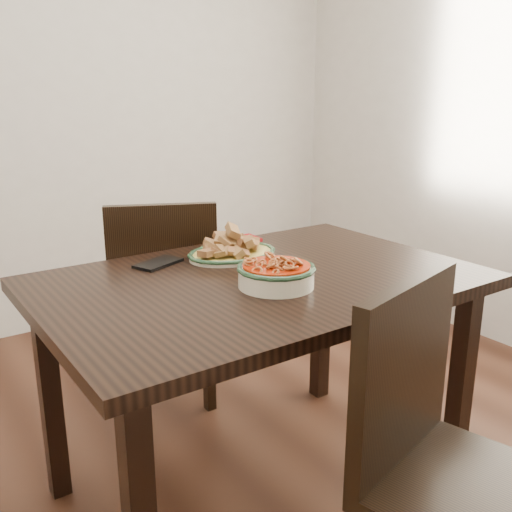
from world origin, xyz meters
TOP-DOWN VIEW (x-y plane):
  - floor at (0.00, 0.00)m, footprint 3.50×3.50m
  - wall_back at (0.00, 1.75)m, footprint 3.50×0.10m
  - dining_table at (0.02, -0.05)m, footprint 1.32×0.88m
  - chair_far at (0.01, 0.62)m, footprint 0.56×0.56m
  - chair_near at (0.05, -0.72)m, footprint 0.51×0.51m
  - fish_plate at (0.07, 0.18)m, footprint 0.31×0.24m
  - noodle_bowl at (0.01, -0.15)m, footprint 0.23×0.23m
  - smartphone at (-0.18, 0.24)m, footprint 0.18×0.14m
  - napkin at (0.22, 0.35)m, footprint 0.12×0.10m

SIDE VIEW (x-z plane):
  - floor at x=0.00m, z-range 0.00..0.00m
  - chair_far at x=0.01m, z-range 0.05..0.94m
  - chair_near at x=0.05m, z-range 0.05..0.94m
  - dining_table at x=0.02m, z-range 0.29..1.04m
  - smartphone at x=-0.18m, z-range 0.75..0.76m
  - napkin at x=0.22m, z-range 0.75..0.76m
  - noodle_bowl at x=0.01m, z-range 0.75..0.84m
  - fish_plate at x=0.07m, z-range 0.74..0.85m
  - wall_back at x=0.00m, z-range 0.00..2.60m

